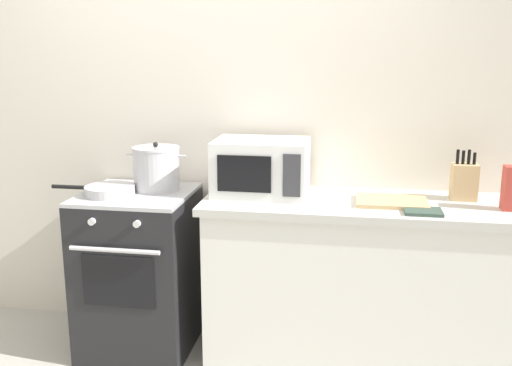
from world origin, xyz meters
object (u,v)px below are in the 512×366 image
Objects in this scene: stove at (140,271)px; pasta_box at (511,188)px; knife_block at (464,181)px; microwave at (261,167)px; cutting_board at (392,201)px; oven_mitt at (423,211)px; frying_pan at (109,190)px; stock_pot at (157,168)px.

pasta_box is at bearing -0.85° from stove.
stove is 1.85m from knife_block.
microwave is 2.27× the size of pasta_box.
cutting_board is 2.00× the size of oven_mitt.
pasta_box is (0.57, -0.03, 0.10)m from cutting_board.
cutting_board is at bearing 2.81° from frying_pan.
frying_pan is at bearing -143.87° from stock_pot.
stove is 2.66× the size of stock_pot.
cutting_board is at bearing 0.05° from stove.
knife_block is (1.07, 0.06, -0.05)m from microwave.
stock_pot is 1.45m from oven_mitt.
microwave is at bearing -176.67° from knife_block.
stove is at bearing 30.08° from frying_pan.
knife_block is at bearing 3.33° from microwave.
stove is at bearing -179.95° from cutting_board.
stock_pot reaches higher than oven_mitt.
microwave is at bearing 164.01° from oven_mitt.
microwave reaches higher than knife_block.
microwave is 1.07m from knife_block.
microwave reaches higher than frying_pan.
knife_block is 1.21× the size of pasta_box.
frying_pan is at bearing -169.42° from microwave.
oven_mitt is (1.52, -0.16, 0.47)m from stove.
oven_mitt is (1.64, -0.09, -0.02)m from frying_pan.
pasta_box is (0.19, -0.17, 0.01)m from knife_block.
pasta_box reaches higher than oven_mitt.
stove is at bearing -175.40° from knife_block.
stove is 3.45× the size of knife_block.
cutting_board is at bearing -3.85° from stock_pot.
microwave is 1.88× the size of knife_block.
stove is at bearing -173.44° from microwave.
stock_pot is (0.09, 0.09, 0.58)m from stove.
stock_pot is 0.69× the size of microwave.
stock_pot reaches higher than frying_pan.
pasta_box reaches higher than stove.
knife_block is at bearing 4.60° from stove.
frying_pan is 1.51m from cutting_board.
microwave is 0.71m from cutting_board.
microwave reaches higher than stove.
stove is 0.51m from frying_pan.
oven_mitt is at bearing -5.97° from stove.
stock_pot reaches higher than cutting_board.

